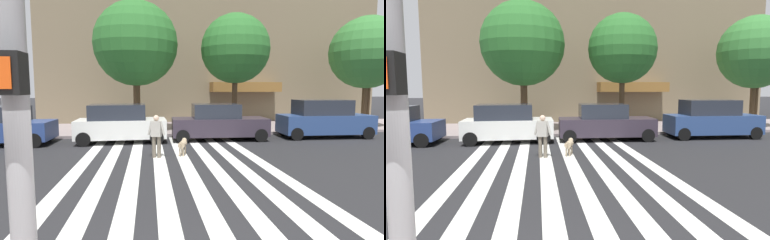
{
  "view_description": "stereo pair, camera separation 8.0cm",
  "coord_description": "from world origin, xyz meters",
  "views": [
    {
      "loc": [
        0.01,
        -2.96,
        2.65
      ],
      "look_at": [
        1.39,
        6.85,
        1.63
      ],
      "focal_mm": 28.71,
      "sensor_mm": 36.0,
      "label": 1
    },
    {
      "loc": [
        0.08,
        -2.97,
        2.65
      ],
      "look_at": [
        1.39,
        6.85,
        1.63
      ],
      "focal_mm": 28.71,
      "sensor_mm": 36.0,
      "label": 2
    }
  ],
  "objects": [
    {
      "name": "ground_plane",
      "position": [
        0.0,
        6.88,
        0.0
      ],
      "size": [
        160.0,
        160.0,
        0.0
      ],
      "primitive_type": "plane",
      "color": "#232326"
    },
    {
      "name": "sidewalk_far",
      "position": [
        0.0,
        16.76,
        0.07
      ],
      "size": [
        80.0,
        6.0,
        0.15
      ],
      "primitive_type": "cube",
      "color": "gray",
      "rests_on": "ground_plane"
    },
    {
      "name": "crosswalk_stripes",
      "position": [
        0.82,
        6.88,
        0.0
      ],
      "size": [
        6.75,
        13.16,
        0.01
      ],
      "color": "silver",
      "rests_on": "ground_plane"
    },
    {
      "name": "parked_car_near_curb",
      "position": [
        -6.78,
        12.38,
        0.88
      ],
      "size": [
        4.36,
        2.13,
        1.82
      ],
      "color": "navy",
      "rests_on": "ground_plane"
    },
    {
      "name": "parked_car_behind_first",
      "position": [
        -1.39,
        12.38,
        0.92
      ],
      "size": [
        4.34,
        2.09,
        1.87
      ],
      "color": "silver",
      "rests_on": "ground_plane"
    },
    {
      "name": "parked_car_third_in_line",
      "position": [
        3.54,
        12.38,
        0.88
      ],
      "size": [
        4.91,
        2.04,
        1.86
      ],
      "color": "#322A36",
      "rests_on": "ground_plane"
    },
    {
      "name": "parked_car_fourth_in_line",
      "position": [
        9.37,
        12.38,
        0.98
      ],
      "size": [
        4.9,
        2.05,
        2.04
      ],
      "color": "navy",
      "rests_on": "ground_plane"
    },
    {
      "name": "street_tree_nearest",
      "position": [
        -0.68,
        15.06,
        5.16
      ],
      "size": [
        4.78,
        4.78,
        7.42
      ],
      "color": "#4C3823",
      "rests_on": "sidewalk_far"
    },
    {
      "name": "street_tree_middle",
      "position": [
        5.05,
        14.74,
        4.94
      ],
      "size": [
        4.04,
        4.04,
        6.83
      ],
      "color": "#4C3823",
      "rests_on": "sidewalk_far"
    },
    {
      "name": "street_tree_further",
      "position": [
        14.04,
        15.43,
        4.95
      ],
      "size": [
        4.64,
        4.64,
        7.13
      ],
      "color": "#4C3823",
      "rests_on": "sidewalk_far"
    },
    {
      "name": "street_tree_furthest",
      "position": [
        14.42,
        15.71,
        5.02
      ],
      "size": [
        3.72,
        3.72,
        6.77
      ],
      "color": "#4C3823",
      "rests_on": "sidewalk_far"
    },
    {
      "name": "pedestrian_dog_walker",
      "position": [
        0.27,
        8.71,
        0.93
      ],
      "size": [
        0.7,
        0.34,
        1.64
      ],
      "color": "#6B6051",
      "rests_on": "ground_plane"
    },
    {
      "name": "dog_on_leash",
      "position": [
        1.32,
        9.01,
        0.44
      ],
      "size": [
        0.44,
        0.95,
        0.65
      ],
      "color": "tan",
      "rests_on": "ground_plane"
    },
    {
      "name": "pedestrian_bystander",
      "position": [
        10.21,
        15.67,
        1.08
      ],
      "size": [
        0.46,
        0.64,
        1.64
      ],
      "color": "#282D4C",
      "rests_on": "sidewalk_far"
    }
  ]
}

